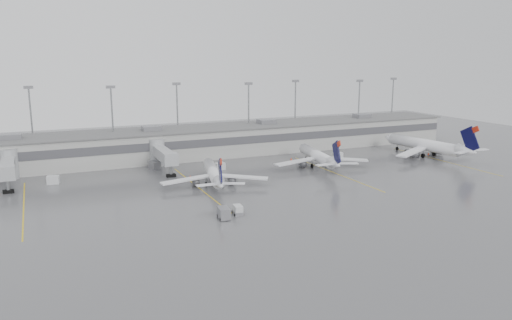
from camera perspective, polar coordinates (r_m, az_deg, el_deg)
name	(u,v)px	position (r m, az deg, el deg)	size (l,w,h in m)	color
ground	(324,208)	(96.44, 7.83, -5.42)	(260.00, 260.00, 0.00)	#505052
terminal	(220,140)	(146.55, -4.13, 2.31)	(152.00, 17.00, 9.45)	#A2A29D
light_masts	(213,111)	(150.86, -4.92, 5.58)	(142.40, 8.00, 20.60)	gray
jet_bridge_left	(8,166)	(126.27, -26.44, -0.62)	(4.00, 17.20, 7.00)	#929497
jet_bridge_right	(161,154)	(129.30, -10.81, 0.70)	(4.00, 17.20, 7.00)	#929497
stand_markings	(270,180)	(116.69, 1.63, -2.25)	(105.25, 40.00, 0.01)	yellow
jet_mid_left	(214,174)	(111.30, -4.82, -1.56)	(23.41, 26.52, 8.69)	white
jet_mid_right	(319,156)	(130.06, 7.19, 0.43)	(25.01, 28.28, 9.22)	white
jet_far_right	(428,145)	(150.63, 19.02, 1.63)	(29.57, 33.31, 10.79)	white
baggage_tug	(238,211)	(91.46, -2.09, -5.84)	(2.02, 2.87, 1.74)	silver
baggage_cart	(224,213)	(89.18, -3.72, -6.06)	(2.17, 3.38, 2.05)	slate
gse_uld_a	(53,180)	(121.65, -22.17, -2.11)	(2.60, 1.73, 1.84)	silver
gse_uld_b	(220,166)	(126.71, -4.16, -0.73)	(2.52, 1.68, 1.78)	silver
gse_uld_c	(338,156)	(141.80, 9.34, 0.51)	(2.51, 1.67, 1.77)	silver
gse_loader	(154,165)	(129.83, -11.54, -0.58)	(2.02, 3.23, 2.02)	slate
cone_b	(190,177)	(118.83, -7.53, -1.91)	(0.47, 0.47, 0.75)	#FF3205
cone_c	(291,159)	(138.23, 4.05, 0.13)	(0.48, 0.48, 0.77)	#FF3205
cone_d	(428,154)	(153.99, 19.10, 0.70)	(0.44, 0.44, 0.69)	#FF3205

